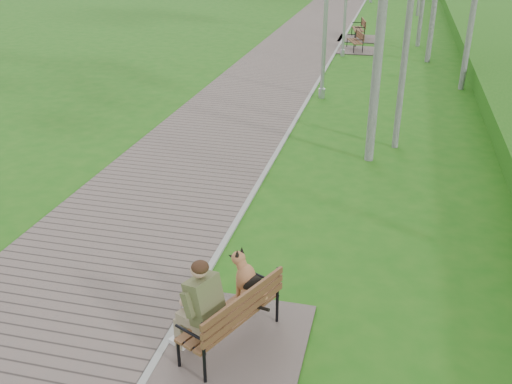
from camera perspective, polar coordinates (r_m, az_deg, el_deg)
ground at (r=12.92m, az=1.45°, el=2.77°), size 120.00×120.00×0.00m
walkway at (r=33.79m, az=6.72°, el=16.85°), size 3.50×67.00×0.04m
kerb at (r=33.61m, az=9.80°, el=16.63°), size 0.10×67.00×0.05m
bench_main at (r=7.37m, az=-3.09°, el=-12.49°), size 1.85×2.05×1.61m
bench_second at (r=25.28m, az=9.84°, el=14.15°), size 1.59×1.76×0.97m
bench_third at (r=27.94m, az=10.16°, el=15.24°), size 1.81×2.01×1.11m
lamp_post_near at (r=17.60m, az=6.97°, el=16.92°), size 0.20×0.20×5.19m
lamp_post_second at (r=23.84m, az=8.97°, el=18.24°), size 0.17×0.17×4.50m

